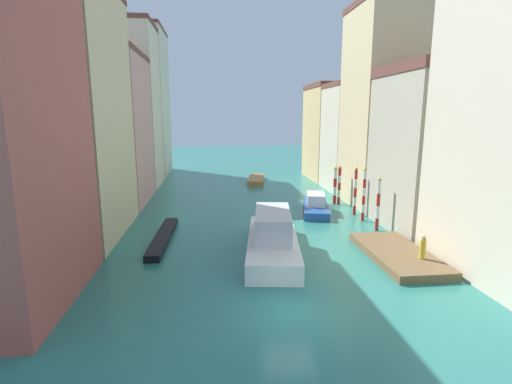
{
  "coord_description": "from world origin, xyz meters",
  "views": [
    {
      "loc": [
        -3.39,
        -16.18,
        9.05
      ],
      "look_at": [
        0.78,
        21.3,
        1.5
      ],
      "focal_mm": 26.9,
      "sensor_mm": 36.0,
      "label": 1
    }
  ],
  "objects_px": {
    "person_on_dock": "(423,248)",
    "mooring_pole_1": "(364,194)",
    "waterfront_dock": "(397,254)",
    "mooring_pole_4": "(339,185)",
    "mooring_pole_2": "(355,191)",
    "mooring_pole_0": "(378,204)",
    "motorboat_1": "(316,205)",
    "mooring_pole_3": "(335,185)",
    "motorboat_0": "(256,180)",
    "vaporetto_white": "(273,238)",
    "gondola_black": "(163,237)"
  },
  "relations": [
    {
      "from": "mooring_pole_3",
      "to": "waterfront_dock",
      "type": "bearing_deg",
      "value": -92.69
    },
    {
      "from": "vaporetto_white",
      "to": "mooring_pole_2",
      "type": "bearing_deg",
      "value": 45.66
    },
    {
      "from": "person_on_dock",
      "to": "mooring_pole_4",
      "type": "xyz_separation_m",
      "value": [
        0.34,
        16.78,
        0.88
      ]
    },
    {
      "from": "motorboat_0",
      "to": "motorboat_1",
      "type": "height_order",
      "value": "motorboat_1"
    },
    {
      "from": "mooring_pole_2",
      "to": "vaporetto_white",
      "type": "height_order",
      "value": "mooring_pole_2"
    },
    {
      "from": "waterfront_dock",
      "to": "mooring_pole_0",
      "type": "relative_size",
      "value": 1.84
    },
    {
      "from": "mooring_pole_3",
      "to": "person_on_dock",
      "type": "bearing_deg",
      "value": -89.86
    },
    {
      "from": "waterfront_dock",
      "to": "mooring_pole_2",
      "type": "distance_m",
      "value": 11.21
    },
    {
      "from": "mooring_pole_0",
      "to": "motorboat_0",
      "type": "height_order",
      "value": "mooring_pole_0"
    },
    {
      "from": "mooring_pole_3",
      "to": "mooring_pole_1",
      "type": "bearing_deg",
      "value": -86.07
    },
    {
      "from": "motorboat_0",
      "to": "mooring_pole_1",
      "type": "bearing_deg",
      "value": -71.34
    },
    {
      "from": "mooring_pole_0",
      "to": "mooring_pole_4",
      "type": "distance_m",
      "value": 9.28
    },
    {
      "from": "mooring_pole_4",
      "to": "motorboat_1",
      "type": "relative_size",
      "value": 0.54
    },
    {
      "from": "waterfront_dock",
      "to": "mooring_pole_4",
      "type": "bearing_deg",
      "value": 85.82
    },
    {
      "from": "mooring_pole_2",
      "to": "mooring_pole_3",
      "type": "relative_size",
      "value": 1.13
    },
    {
      "from": "mooring_pole_2",
      "to": "mooring_pole_4",
      "type": "relative_size",
      "value": 1.1
    },
    {
      "from": "gondola_black",
      "to": "motorboat_1",
      "type": "height_order",
      "value": "motorboat_1"
    },
    {
      "from": "waterfront_dock",
      "to": "gondola_black",
      "type": "xyz_separation_m",
      "value": [
        -15.5,
        5.27,
        -0.01
      ]
    },
    {
      "from": "mooring_pole_0",
      "to": "person_on_dock",
      "type": "bearing_deg",
      "value": -93.2
    },
    {
      "from": "mooring_pole_1",
      "to": "motorboat_1",
      "type": "relative_size",
      "value": 0.63
    },
    {
      "from": "motorboat_1",
      "to": "motorboat_0",
      "type": "bearing_deg",
      "value": 102.26
    },
    {
      "from": "mooring_pole_4",
      "to": "vaporetto_white",
      "type": "xyz_separation_m",
      "value": [
        -9.02,
        -13.58,
        -0.97
      ]
    },
    {
      "from": "waterfront_dock",
      "to": "person_on_dock",
      "type": "height_order",
      "value": "person_on_dock"
    },
    {
      "from": "person_on_dock",
      "to": "vaporetto_white",
      "type": "bearing_deg",
      "value": 159.77
    },
    {
      "from": "waterfront_dock",
      "to": "person_on_dock",
      "type": "xyz_separation_m",
      "value": [
        0.77,
        -1.56,
        0.93
      ]
    },
    {
      "from": "waterfront_dock",
      "to": "vaporetto_white",
      "type": "distance_m",
      "value": 8.13
    },
    {
      "from": "gondola_black",
      "to": "motorboat_1",
      "type": "xyz_separation_m",
      "value": [
        13.41,
        7.11,
        0.38
      ]
    },
    {
      "from": "mooring_pole_2",
      "to": "mooring_pole_0",
      "type": "bearing_deg",
      "value": -90.16
    },
    {
      "from": "vaporetto_white",
      "to": "motorboat_0",
      "type": "height_order",
      "value": "vaporetto_white"
    },
    {
      "from": "mooring_pole_1",
      "to": "mooring_pole_2",
      "type": "xyz_separation_m",
      "value": [
        0.02,
        2.11,
        -0.12
      ]
    },
    {
      "from": "person_on_dock",
      "to": "mooring_pole_1",
      "type": "bearing_deg",
      "value": 87.74
    },
    {
      "from": "person_on_dock",
      "to": "vaporetto_white",
      "type": "xyz_separation_m",
      "value": [
        -8.68,
        3.2,
        -0.09
      ]
    },
    {
      "from": "mooring_pole_4",
      "to": "gondola_black",
      "type": "bearing_deg",
      "value": -149.08
    },
    {
      "from": "gondola_black",
      "to": "motorboat_0",
      "type": "height_order",
      "value": "motorboat_0"
    },
    {
      "from": "mooring_pole_4",
      "to": "motorboat_1",
      "type": "xyz_separation_m",
      "value": [
        -3.21,
        -2.84,
        -1.44
      ]
    },
    {
      "from": "waterfront_dock",
      "to": "mooring_pole_2",
      "type": "xyz_separation_m",
      "value": [
        1.2,
        10.96,
        2.02
      ]
    },
    {
      "from": "mooring_pole_3",
      "to": "motorboat_0",
      "type": "distance_m",
      "value": 15.77
    },
    {
      "from": "mooring_pole_3",
      "to": "gondola_black",
      "type": "bearing_deg",
      "value": -147.93
    },
    {
      "from": "waterfront_dock",
      "to": "mooring_pole_4",
      "type": "relative_size",
      "value": 1.95
    },
    {
      "from": "motorboat_1",
      "to": "mooring_pole_3",
      "type": "bearing_deg",
      "value": 47.26
    },
    {
      "from": "mooring_pole_3",
      "to": "motorboat_0",
      "type": "bearing_deg",
      "value": 114.81
    },
    {
      "from": "waterfront_dock",
      "to": "mooring_pole_3",
      "type": "relative_size",
      "value": 2.0
    },
    {
      "from": "person_on_dock",
      "to": "mooring_pole_3",
      "type": "distance_m",
      "value": 17.02
    },
    {
      "from": "waterfront_dock",
      "to": "mooring_pole_3",
      "type": "distance_m",
      "value": 15.55
    },
    {
      "from": "person_on_dock",
      "to": "mooring_pole_4",
      "type": "height_order",
      "value": "mooring_pole_4"
    },
    {
      "from": "mooring_pole_0",
      "to": "mooring_pole_2",
      "type": "xyz_separation_m",
      "value": [
        0.01,
        5.03,
        0.08
      ]
    },
    {
      "from": "mooring_pole_0",
      "to": "mooring_pole_3",
      "type": "height_order",
      "value": "mooring_pole_0"
    },
    {
      "from": "waterfront_dock",
      "to": "mooring_pole_0",
      "type": "xyz_separation_m",
      "value": [
        1.19,
        5.94,
        1.94
      ]
    },
    {
      "from": "waterfront_dock",
      "to": "motorboat_1",
      "type": "height_order",
      "value": "motorboat_1"
    },
    {
      "from": "mooring_pole_4",
      "to": "person_on_dock",
      "type": "bearing_deg",
      "value": -91.18
    }
  ]
}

